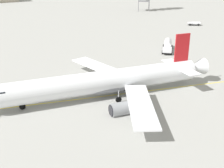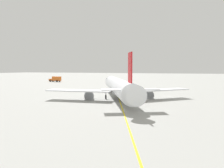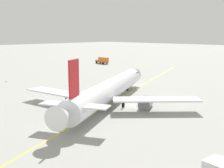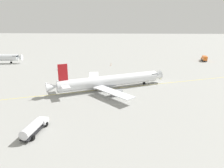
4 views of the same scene
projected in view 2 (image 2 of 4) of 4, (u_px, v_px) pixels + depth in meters
ground_plane at (137, 98)px, 58.05m from camera, size 600.00×600.00×0.00m
airliner_main at (119, 87)px, 56.81m from camera, size 33.53×41.87×11.01m
catering_truck_truck at (56, 79)px, 127.77m from camera, size 8.09×3.51×3.10m
taxiway_centreline at (120, 101)px, 51.77m from camera, size 54.21×142.64×0.01m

